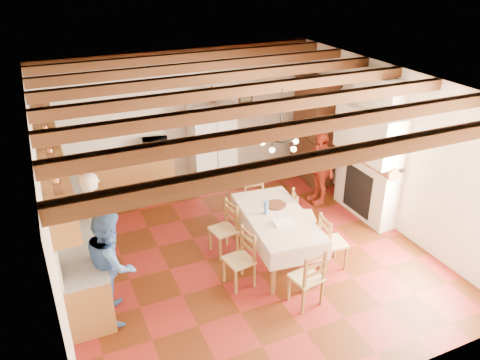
# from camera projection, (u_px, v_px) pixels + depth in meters

# --- Properties ---
(floor) EXTENTS (6.00, 6.50, 0.02)m
(floor) POSITION_uv_depth(u_px,v_px,m) (242.00, 251.00, 8.34)
(floor) COLOR #4B1E0A
(floor) RESTS_ON ground
(ceiling) EXTENTS (6.00, 6.50, 0.02)m
(ceiling) POSITION_uv_depth(u_px,v_px,m) (242.00, 84.00, 7.00)
(ceiling) COLOR silver
(ceiling) RESTS_ON ground
(wall_back) EXTENTS (6.00, 0.02, 3.00)m
(wall_back) POSITION_uv_depth(u_px,v_px,m) (181.00, 117.00, 10.34)
(wall_back) COLOR beige
(wall_back) RESTS_ON ground
(wall_front) EXTENTS (6.00, 0.02, 3.00)m
(wall_front) POSITION_uv_depth(u_px,v_px,m) (367.00, 295.00, 5.00)
(wall_front) COLOR beige
(wall_front) RESTS_ON ground
(wall_left) EXTENTS (0.02, 6.50, 3.00)m
(wall_left) POSITION_uv_depth(u_px,v_px,m) (47.00, 212.00, 6.57)
(wall_left) COLOR beige
(wall_left) RESTS_ON ground
(wall_right) EXTENTS (0.02, 6.50, 3.00)m
(wall_right) POSITION_uv_depth(u_px,v_px,m) (388.00, 147.00, 8.77)
(wall_right) COLOR beige
(wall_right) RESTS_ON ground
(ceiling_beams) EXTENTS (6.00, 6.30, 0.16)m
(ceiling_beams) POSITION_uv_depth(u_px,v_px,m) (242.00, 91.00, 7.05)
(ceiling_beams) COLOR #3C210F
(ceiling_beams) RESTS_ON ground
(lower_cabinets_left) EXTENTS (0.60, 4.30, 0.86)m
(lower_cabinets_left) POSITION_uv_depth(u_px,v_px,m) (73.00, 235.00, 8.02)
(lower_cabinets_left) COLOR brown
(lower_cabinets_left) RESTS_ON ground
(lower_cabinets_back) EXTENTS (2.30, 0.60, 0.86)m
(lower_cabinets_back) POSITION_uv_depth(u_px,v_px,m) (119.00, 178.00, 9.99)
(lower_cabinets_back) COLOR brown
(lower_cabinets_back) RESTS_ON ground
(countertop_left) EXTENTS (0.62, 4.30, 0.04)m
(countertop_left) POSITION_uv_depth(u_px,v_px,m) (69.00, 212.00, 7.82)
(countertop_left) COLOR gray
(countertop_left) RESTS_ON lower_cabinets_left
(countertop_back) EXTENTS (2.34, 0.62, 0.04)m
(countertop_back) POSITION_uv_depth(u_px,v_px,m) (117.00, 159.00, 9.79)
(countertop_back) COLOR gray
(countertop_back) RESTS_ON lower_cabinets_back
(backsplash_left) EXTENTS (0.03, 4.30, 0.60)m
(backsplash_left) POSITION_uv_depth(u_px,v_px,m) (48.00, 198.00, 7.57)
(backsplash_left) COLOR silver
(backsplash_left) RESTS_ON ground
(backsplash_back) EXTENTS (2.30, 0.03, 0.60)m
(backsplash_back) POSITION_uv_depth(u_px,v_px,m) (112.00, 140.00, 9.89)
(backsplash_back) COLOR silver
(backsplash_back) RESTS_ON ground
(upper_cabinets) EXTENTS (0.35, 4.20, 0.70)m
(upper_cabinets) POSITION_uv_depth(u_px,v_px,m) (51.00, 160.00, 7.34)
(upper_cabinets) COLOR brown
(upper_cabinets) RESTS_ON ground
(fireplace) EXTENTS (0.56, 1.60, 2.80)m
(fireplace) POSITION_uv_depth(u_px,v_px,m) (368.00, 150.00, 8.87)
(fireplace) COLOR beige
(fireplace) RESTS_ON ground
(wall_picture) EXTENTS (0.34, 0.03, 0.42)m
(wall_picture) POSITION_uv_depth(u_px,v_px,m) (246.00, 94.00, 10.73)
(wall_picture) COLOR black
(wall_picture) RESTS_ON ground
(refrigerator) EXTENTS (0.98, 0.82, 1.89)m
(refrigerator) POSITION_uv_depth(u_px,v_px,m) (211.00, 142.00, 10.48)
(refrigerator) COLOR white
(refrigerator) RESTS_ON floor
(hutch) EXTENTS (0.68, 1.34, 2.33)m
(hutch) POSITION_uv_depth(u_px,v_px,m) (313.00, 129.00, 10.59)
(hutch) COLOR #3C2513
(hutch) RESTS_ON floor
(dining_table) EXTENTS (1.19, 2.04, 0.85)m
(dining_table) POSITION_uv_depth(u_px,v_px,m) (277.00, 220.00, 7.80)
(dining_table) COLOR white
(dining_table) RESTS_ON floor
(chandelier) EXTENTS (0.47, 0.47, 0.03)m
(chandelier) POSITION_uv_depth(u_px,v_px,m) (280.00, 137.00, 7.15)
(chandelier) COLOR black
(chandelier) RESTS_ON ground
(chair_left_near) EXTENTS (0.45, 0.47, 0.96)m
(chair_left_near) POSITION_uv_depth(u_px,v_px,m) (239.00, 259.00, 7.30)
(chair_left_near) COLOR brown
(chair_left_near) RESTS_ON floor
(chair_left_far) EXTENTS (0.46, 0.47, 0.96)m
(chair_left_far) POSITION_uv_depth(u_px,v_px,m) (223.00, 229.00, 8.09)
(chair_left_far) COLOR brown
(chair_left_far) RESTS_ON floor
(chair_right_near) EXTENTS (0.44, 0.46, 0.96)m
(chair_right_near) POSITION_uv_depth(u_px,v_px,m) (333.00, 241.00, 7.74)
(chair_right_near) COLOR brown
(chair_right_near) RESTS_ON floor
(chair_right_far) EXTENTS (0.52, 0.53, 0.96)m
(chair_right_far) POSITION_uv_depth(u_px,v_px,m) (303.00, 215.00, 8.51)
(chair_right_far) COLOR brown
(chair_right_far) RESTS_ON floor
(chair_end_near) EXTENTS (0.47, 0.46, 0.96)m
(chair_end_near) POSITION_uv_depth(u_px,v_px,m) (306.00, 276.00, 6.91)
(chair_end_near) COLOR brown
(chair_end_near) RESTS_ON floor
(chair_end_far) EXTENTS (0.43, 0.42, 0.96)m
(chair_end_far) POSITION_uv_depth(u_px,v_px,m) (257.00, 203.00, 8.92)
(chair_end_far) COLOR brown
(chair_end_far) RESTS_ON floor
(person_man) EXTENTS (0.63, 0.74, 1.73)m
(person_man) POSITION_uv_depth(u_px,v_px,m) (97.00, 221.00, 7.59)
(person_man) COLOR silver
(person_man) RESTS_ON floor
(person_woman_blue) EXTENTS (0.78, 0.92, 1.70)m
(person_woman_blue) POSITION_uv_depth(u_px,v_px,m) (112.00, 264.00, 6.57)
(person_woman_blue) COLOR #3E61A2
(person_woman_blue) RESTS_ON floor
(person_woman_red) EXTENTS (0.43, 0.94, 1.58)m
(person_woman_red) POSITION_uv_depth(u_px,v_px,m) (320.00, 167.00, 9.64)
(person_woman_red) COLOR #A6311D
(person_woman_red) RESTS_ON floor
(microwave) EXTENTS (0.59, 0.45, 0.30)m
(microwave) POSITION_uv_depth(u_px,v_px,m) (155.00, 146.00, 10.03)
(microwave) COLOR silver
(microwave) RESTS_ON countertop_back
(fridge_vase) EXTENTS (0.31, 0.31, 0.32)m
(fridge_vase) POSITION_uv_depth(u_px,v_px,m) (212.00, 94.00, 10.00)
(fridge_vase) COLOR #3C2513
(fridge_vase) RESTS_ON refrigerator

